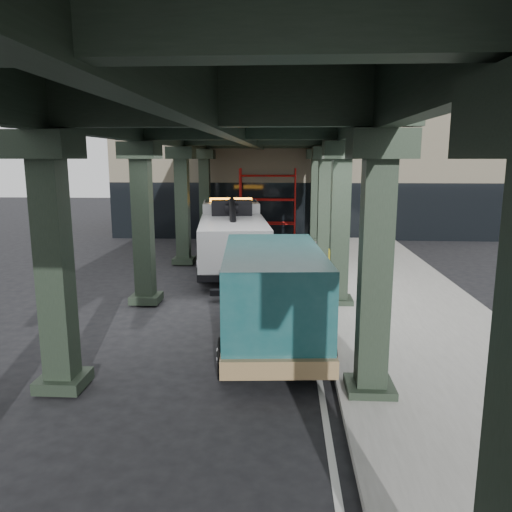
% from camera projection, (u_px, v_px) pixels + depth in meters
% --- Properties ---
extents(ground, '(90.00, 90.00, 0.00)m').
position_uv_depth(ground, '(249.00, 326.00, 13.64)').
color(ground, black).
rests_on(ground, ground).
extents(sidewalk, '(5.00, 40.00, 0.15)m').
position_uv_depth(sidewalk, '(399.00, 305.00, 15.33)').
color(sidewalk, gray).
rests_on(sidewalk, ground).
extents(lane_stripe, '(0.12, 38.00, 0.01)m').
position_uv_depth(lane_stripe, '(308.00, 306.00, 15.50)').
color(lane_stripe, silver).
rests_on(lane_stripe, ground).
extents(viaduct, '(7.40, 32.00, 6.40)m').
position_uv_depth(viaduct, '(240.00, 125.00, 14.58)').
color(viaduct, black).
rests_on(viaduct, ground).
extents(building, '(22.00, 10.00, 8.00)m').
position_uv_depth(building, '(301.00, 167.00, 32.36)').
color(building, '#C6B793').
rests_on(building, ground).
extents(scaffolding, '(3.08, 0.88, 4.00)m').
position_uv_depth(scaffolding, '(268.00, 203.00, 27.58)').
color(scaffolding, '#AB110D').
rests_on(scaffolding, ground).
extents(tow_truck, '(3.55, 9.13, 2.92)m').
position_uv_depth(tow_truck, '(232.00, 234.00, 20.83)').
color(tow_truck, black).
rests_on(tow_truck, ground).
extents(towed_van, '(2.81, 6.20, 2.45)m').
position_uv_depth(towed_van, '(272.00, 293.00, 12.04)').
color(towed_van, '#123F41').
rests_on(towed_van, ground).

